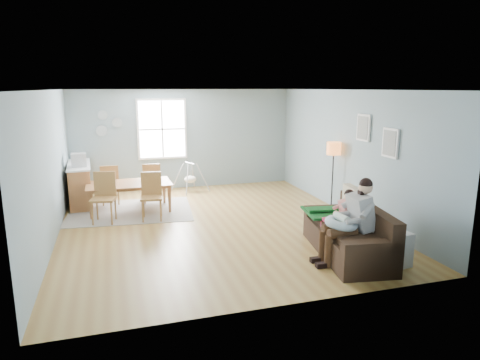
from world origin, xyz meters
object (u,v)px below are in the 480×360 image
object	(u,v)px
chair_sw	(104,193)
chair_se	(151,193)
sofa	(350,237)
monitor	(79,160)
baby_swing	(190,179)
storage_cube	(391,249)
chair_ne	(152,180)
counter	(80,184)
toddler	(343,210)
chair_nw	(110,182)
dining_table	(130,197)
father	(351,218)
floor_lamp	(334,154)

from	to	relation	value
chair_sw	chair_se	size ratio (longest dim) A/B	1.04
sofa	monitor	distance (m)	6.32
monitor	baby_swing	world-z (taller)	monitor
storage_cube	chair_ne	size ratio (longest dim) A/B	0.56
chair_ne	counter	size ratio (longest dim) A/B	0.56
counter	monitor	world-z (taller)	monitor
toddler	chair_nw	size ratio (longest dim) A/B	0.89
counter	chair_ne	bearing A→B (deg)	-13.95
toddler	chair_se	distance (m)	4.04
chair_ne	counter	bearing A→B (deg)	166.05
chair_sw	counter	distance (m)	1.74
dining_table	sofa	bearing A→B (deg)	-48.54
storage_cube	chair_ne	distance (m)	5.87
father	chair_sw	xyz separation A→B (m)	(-3.76, 3.35, -0.13)
chair_nw	counter	xyz separation A→B (m)	(-0.69, 0.32, -0.06)
dining_table	floor_lamp	bearing A→B (deg)	-16.75
counter	monitor	distance (m)	0.71
floor_lamp	monitor	xyz separation A→B (m)	(-5.47, 1.91, -0.17)
floor_lamp	chair_sw	size ratio (longest dim) A/B	1.50
floor_lamp	counter	bearing A→B (deg)	157.83
monitor	baby_swing	distance (m)	2.92
dining_table	chair_nw	size ratio (longest dim) A/B	1.91
toddler	floor_lamp	distance (m)	2.55
storage_cube	monitor	distance (m)	7.00
father	chair_se	xyz separation A→B (m)	(-2.81, 3.26, -0.16)
chair_se	chair_nw	bearing A→B (deg)	120.69
counter	monitor	xyz separation A→B (m)	(0.03, -0.33, 0.63)
father	dining_table	xyz separation A→B (m)	(-3.23, 3.96, -0.40)
floor_lamp	chair_nw	size ratio (longest dim) A/B	1.61
sofa	monitor	bearing A→B (deg)	135.62
baby_swing	monitor	bearing A→B (deg)	-163.89
toddler	monitor	distance (m)	6.10
monitor	baby_swing	size ratio (longest dim) A/B	0.34
chair_ne	sofa	bearing A→B (deg)	-56.39
storage_cube	chair_ne	bearing A→B (deg)	123.44
father	monitor	bearing A→B (deg)	132.70
baby_swing	father	bearing A→B (deg)	-73.73
baby_swing	chair_nw	bearing A→B (deg)	-159.36
floor_lamp	chair_ne	distance (m)	4.33
sofa	chair_sw	distance (m)	5.00
baby_swing	chair_sw	bearing A→B (deg)	-136.07
father	chair_ne	distance (m)	5.31
father	dining_table	size ratio (longest dim) A/B	0.74
dining_table	chair_ne	bearing A→B (deg)	46.99
chair_se	baby_swing	size ratio (longest dim) A/B	0.99
monitor	dining_table	bearing A→B (deg)	-33.11
father	storage_cube	world-z (taller)	father
storage_cube	chair_nw	xyz separation A→B (m)	(-4.19, 4.98, 0.28)
floor_lamp	chair_sw	bearing A→B (deg)	173.00
father	baby_swing	size ratio (longest dim) A/B	1.35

